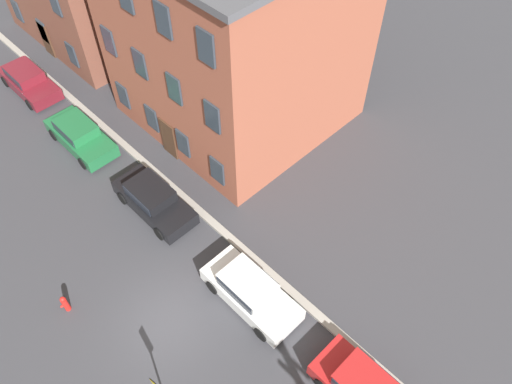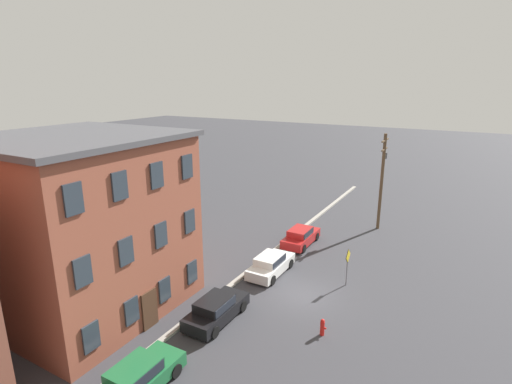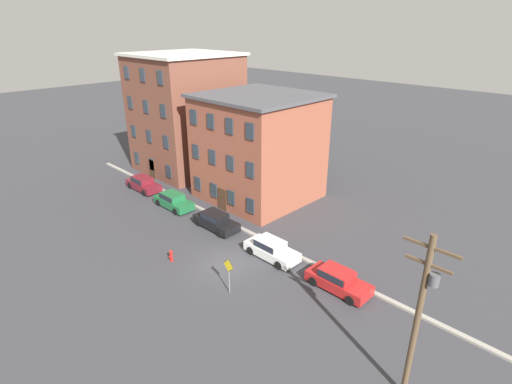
# 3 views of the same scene
# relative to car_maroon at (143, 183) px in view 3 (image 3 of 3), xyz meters

# --- Properties ---
(ground_plane) EXTENTS (200.00, 200.00, 0.00)m
(ground_plane) POSITION_rel_car_maroon_xyz_m (17.25, -3.30, -0.75)
(ground_plane) COLOR #38383D
(kerb_strip) EXTENTS (56.00, 0.36, 0.16)m
(kerb_strip) POSITION_rel_car_maroon_xyz_m (17.25, 1.20, -0.67)
(kerb_strip) COLOR #9E998E
(kerb_strip) RESTS_ON ground_plane
(apartment_corner) EXTENTS (10.47, 10.94, 13.53)m
(apartment_corner) POSITION_rel_car_maroon_xyz_m (-2.35, 7.92, 6.03)
(apartment_corner) COLOR brown
(apartment_corner) RESTS_ON ground_plane
(apartment_midblock) EXTENTS (10.60, 10.25, 10.42)m
(apartment_midblock) POSITION_rel_car_maroon_xyz_m (9.91, 7.57, 4.48)
(apartment_midblock) COLOR brown
(apartment_midblock) RESTS_ON ground_plane
(car_maroon) EXTENTS (4.40, 1.92, 1.43)m
(car_maroon) POSITION_rel_car_maroon_xyz_m (0.00, 0.00, 0.00)
(car_maroon) COLOR maroon
(car_maroon) RESTS_ON ground_plane
(car_green) EXTENTS (4.40, 1.92, 1.43)m
(car_green) POSITION_rel_car_maroon_xyz_m (6.02, -0.30, 0.00)
(car_green) COLOR #1E6638
(car_green) RESTS_ON ground_plane
(car_black) EXTENTS (4.40, 1.92, 1.43)m
(car_black) POSITION_rel_car_maroon_xyz_m (12.22, -0.17, 0.00)
(car_black) COLOR black
(car_black) RESTS_ON ground_plane
(car_white) EXTENTS (4.40, 1.92, 1.43)m
(car_white) POSITION_rel_car_maroon_xyz_m (18.86, -0.24, 0.00)
(car_white) COLOR silver
(car_white) RESTS_ON ground_plane
(car_red) EXTENTS (4.40, 1.92, 1.43)m
(car_red) POSITION_rel_car_maroon_xyz_m (24.75, -0.03, 0.00)
(car_red) COLOR #B21E1E
(car_red) RESTS_ON ground_plane
(caution_sign) EXTENTS (0.98, 0.08, 2.62)m
(caution_sign) POSITION_rel_car_maroon_xyz_m (19.86, -5.45, 1.00)
(caution_sign) COLOR slate
(caution_sign) RESTS_ON ground_plane
(utility_pole) EXTENTS (2.40, 0.44, 8.82)m
(utility_pole) POSITION_rel_car_maroon_xyz_m (31.80, -4.80, 4.21)
(utility_pole) COLOR brown
(utility_pole) RESTS_ON ground_plane
(fire_hydrant) EXTENTS (0.24, 0.34, 0.96)m
(fire_hydrant) POSITION_rel_car_maroon_xyz_m (13.88, -5.95, -0.27)
(fire_hydrant) COLOR red
(fire_hydrant) RESTS_ON ground_plane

